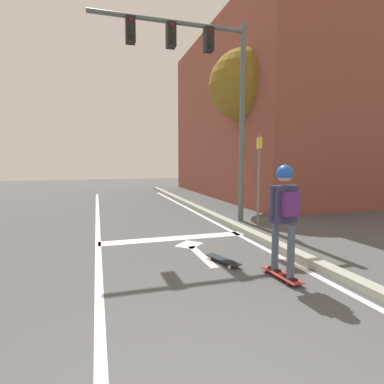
% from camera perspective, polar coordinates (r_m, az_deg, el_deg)
% --- Properties ---
extents(lane_line_center, '(0.12, 20.00, 0.01)m').
position_cam_1_polar(lane_line_center, '(7.66, -16.98, -8.30)').
color(lane_line_center, silver).
rests_on(lane_line_center, ground).
extents(lane_line_curbside, '(0.12, 20.00, 0.01)m').
position_cam_1_polar(lane_line_curbside, '(8.35, 6.73, -6.91)').
color(lane_line_curbside, silver).
rests_on(lane_line_curbside, ground).
extents(stop_bar, '(3.48, 0.40, 0.01)m').
position_cam_1_polar(stop_bar, '(7.41, -3.22, -8.53)').
color(stop_bar, silver).
rests_on(stop_bar, ground).
extents(lane_arrow_stem, '(0.16, 1.40, 0.01)m').
position_cam_1_polar(lane_arrow_stem, '(6.10, 1.82, -11.71)').
color(lane_arrow_stem, silver).
rests_on(lane_arrow_stem, ground).
extents(lane_arrow_head, '(0.71, 0.71, 0.01)m').
position_cam_1_polar(lane_arrow_head, '(6.87, -0.52, -9.67)').
color(lane_arrow_head, silver).
rests_on(lane_arrow_head, ground).
extents(curb_strip, '(0.24, 24.00, 0.14)m').
position_cam_1_polar(curb_strip, '(8.44, 8.30, -6.34)').
color(curb_strip, '#9BA091').
rests_on(curb_strip, ground).
extents(skateboard, '(0.28, 0.82, 0.07)m').
position_cam_1_polar(skateboard, '(5.18, 16.28, -14.50)').
color(skateboard, '#B42F2E').
rests_on(skateboard, ground).
extents(skater, '(0.47, 0.63, 1.71)m').
position_cam_1_polar(skater, '(4.90, 16.76, -2.39)').
color(skater, '#454F65').
rests_on(skater, skateboard).
extents(spare_skateboard, '(0.42, 0.82, 0.08)m').
position_cam_1_polar(spare_skateboard, '(5.70, 5.73, -12.35)').
color(spare_skateboard, black).
rests_on(spare_skateboard, ground).
extents(traffic_signal_mast, '(4.39, 0.34, 5.77)m').
position_cam_1_polar(traffic_signal_mast, '(9.29, 2.15, 20.93)').
color(traffic_signal_mast, '#515F5A').
rests_on(traffic_signal_mast, ground).
extents(street_sign_post, '(0.15, 0.43, 2.57)m').
position_cam_1_polar(street_sign_post, '(8.76, 12.26, 4.54)').
color(street_sign_post, slate).
rests_on(street_sign_post, ground).
extents(roadside_tree, '(2.79, 2.79, 6.15)m').
position_cam_1_polar(roadside_tree, '(12.89, 9.66, 18.71)').
color(roadside_tree, brown).
rests_on(roadside_tree, ground).
extents(building_block, '(9.23, 12.14, 8.43)m').
position_cam_1_polar(building_block, '(18.10, 17.32, 13.13)').
color(building_block, brown).
rests_on(building_block, ground).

